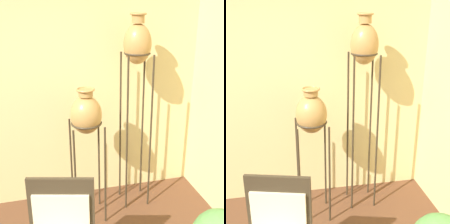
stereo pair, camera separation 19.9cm
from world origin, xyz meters
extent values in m
cube|color=beige|center=(0.00, 2.02, 1.35)|extent=(7.99, 0.06, 2.70)
cylinder|color=#382D1E|center=(1.06, 1.57, 0.85)|extent=(0.02, 0.02, 1.70)
cylinder|color=#382D1E|center=(1.32, 1.57, 0.85)|extent=(0.02, 0.02, 1.70)
cylinder|color=#382D1E|center=(1.06, 1.82, 0.85)|extent=(0.02, 0.02, 1.70)
cylinder|color=#382D1E|center=(1.32, 1.82, 0.85)|extent=(0.02, 0.02, 1.70)
torus|color=#382D1E|center=(1.19, 1.70, 1.70)|extent=(0.26, 0.26, 0.02)
ellipsoid|color=#B28447|center=(1.19, 1.70, 1.79)|extent=(0.28, 0.28, 0.39)
cylinder|color=#B28447|center=(1.19, 1.70, 2.03)|extent=(0.12, 0.12, 0.09)
torus|color=#B28447|center=(1.19, 1.70, 2.07)|extent=(0.16, 0.16, 0.02)
cylinder|color=#382D1E|center=(0.49, 1.40, 0.53)|extent=(0.02, 0.02, 1.07)
cylinder|color=#382D1E|center=(0.79, 1.40, 0.53)|extent=(0.02, 0.02, 1.07)
cylinder|color=#382D1E|center=(0.49, 1.70, 0.53)|extent=(0.02, 0.02, 1.07)
cylinder|color=#382D1E|center=(0.79, 1.70, 0.53)|extent=(0.02, 0.02, 1.07)
torus|color=#382D1E|center=(0.64, 1.55, 1.07)|extent=(0.30, 0.30, 0.02)
ellipsoid|color=#B28447|center=(0.64, 1.55, 1.15)|extent=(0.30, 0.30, 0.38)
cylinder|color=#B28447|center=(0.64, 1.55, 1.37)|extent=(0.14, 0.14, 0.06)
torus|color=#B28447|center=(0.64, 1.55, 1.40)|extent=(0.18, 0.18, 0.02)
cube|color=#382D1E|center=(0.30, 0.73, 0.74)|extent=(0.48, 0.15, 0.51)
cube|color=beige|center=(0.30, 0.71, 0.69)|extent=(0.41, 0.13, 0.35)
camera|label=1|loc=(0.19, -1.22, 2.20)|focal=50.00mm
camera|label=2|loc=(0.38, -1.27, 2.20)|focal=50.00mm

